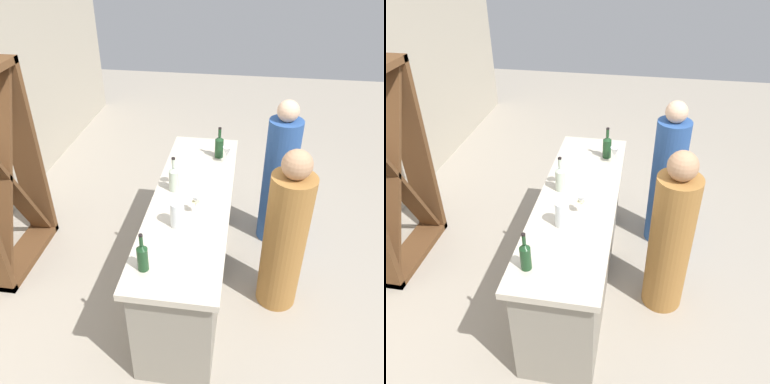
% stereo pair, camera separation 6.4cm
% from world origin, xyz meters
% --- Properties ---
extents(ground_plane, '(12.00, 12.00, 0.00)m').
position_xyz_m(ground_plane, '(0.00, 0.00, 0.00)').
color(ground_plane, '#9E9384').
extents(bar_counter, '(2.10, 0.61, 0.91)m').
position_xyz_m(bar_counter, '(0.00, 0.00, 0.46)').
color(bar_counter, gray).
rests_on(bar_counter, ground).
extents(wine_rack, '(0.91, 0.28, 1.81)m').
position_xyz_m(wine_rack, '(0.07, 1.65, 0.91)').
color(wine_rack, brown).
rests_on(wine_rack, ground).
extents(wine_bottle_leftmost_olive_green, '(0.07, 0.07, 0.27)m').
position_xyz_m(wine_bottle_leftmost_olive_green, '(-0.81, 0.19, 1.02)').
color(wine_bottle_leftmost_olive_green, '#193D1E').
rests_on(wine_bottle_leftmost_olive_green, bar_counter).
extents(wine_bottle_second_left_clear_pale, '(0.08, 0.08, 0.29)m').
position_xyz_m(wine_bottle_second_left_clear_pale, '(0.08, 0.16, 1.02)').
color(wine_bottle_second_left_clear_pale, '#B7C6B2').
rests_on(wine_bottle_second_left_clear_pale, bar_counter).
extents(wine_bottle_center_olive_green, '(0.08, 0.08, 0.29)m').
position_xyz_m(wine_bottle_center_olive_green, '(0.68, -0.15, 1.02)').
color(wine_bottle_center_olive_green, '#193D1E').
rests_on(wine_bottle_center_olive_green, bar_counter).
extents(wine_glass_near_left, '(0.07, 0.07, 0.16)m').
position_xyz_m(wine_glass_near_left, '(0.59, -0.23, 1.02)').
color(wine_glass_near_left, white).
rests_on(wine_glass_near_left, bar_counter).
extents(wine_glass_near_center, '(0.07, 0.07, 0.16)m').
position_xyz_m(wine_glass_near_center, '(-0.20, -0.06, 1.02)').
color(wine_glass_near_center, white).
rests_on(wine_glass_near_center, bar_counter).
extents(wine_glass_near_right, '(0.08, 0.08, 0.14)m').
position_xyz_m(wine_glass_near_right, '(0.18, 0.18, 1.02)').
color(wine_glass_near_right, white).
rests_on(wine_glass_near_right, bar_counter).
extents(water_pitcher, '(0.10, 0.10, 0.19)m').
position_xyz_m(water_pitcher, '(-0.36, 0.05, 1.01)').
color(water_pitcher, silver).
rests_on(water_pitcher, bar_counter).
extents(person_left_guest, '(0.36, 0.36, 1.46)m').
position_xyz_m(person_left_guest, '(0.75, -0.72, 0.68)').
color(person_left_guest, '#284C8C').
rests_on(person_left_guest, ground).
extents(person_center_guest, '(0.36, 0.36, 1.43)m').
position_xyz_m(person_center_guest, '(-0.09, -0.74, 0.66)').
color(person_center_guest, '#9E6B33').
rests_on(person_center_guest, ground).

